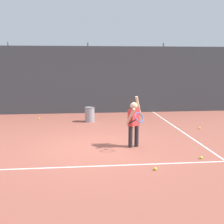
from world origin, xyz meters
TOP-DOWN VIEW (x-y plane):
  - ground_plane at (0.00, 0.00)m, footprint 20.00×20.00m
  - court_line_baseline at (0.00, -1.45)m, footprint 9.00×0.05m
  - court_line_sideline at (2.91, 1.00)m, footprint 0.05×9.00m
  - back_fence_windscreen at (0.00, 5.50)m, footprint 13.72×0.08m
  - fence_post_1 at (-3.36, 5.56)m, footprint 0.09×0.09m
  - fence_post_2 at (0.00, 5.56)m, footprint 0.09×0.09m
  - fence_post_3 at (3.36, 5.56)m, footprint 0.09×0.09m
  - tennis_player at (1.02, -0.07)m, footprint 0.47×0.87m
  - ball_hopper at (-0.03, 3.48)m, footprint 0.38×0.38m
  - tennis_ball_0 at (1.16, -1.82)m, footprint 0.07×0.07m
  - tennis_ball_1 at (2.42, -1.21)m, footprint 0.07×0.07m
  - tennis_ball_2 at (3.63, 1.83)m, footprint 0.07×0.07m
  - tennis_ball_3 at (-2.03, 4.20)m, footprint 0.07×0.07m

SIDE VIEW (x-z plane):
  - ground_plane at x=0.00m, z-range 0.00..0.00m
  - court_line_baseline at x=0.00m, z-range 0.00..0.00m
  - court_line_sideline at x=2.91m, z-range 0.00..0.00m
  - tennis_ball_0 at x=1.16m, z-range 0.00..0.07m
  - tennis_ball_1 at x=2.42m, z-range 0.00..0.07m
  - tennis_ball_2 at x=3.63m, z-range 0.00..0.07m
  - tennis_ball_3 at x=-2.03m, z-range 0.00..0.07m
  - ball_hopper at x=-0.03m, z-range 0.01..0.57m
  - tennis_player at x=1.02m, z-range 0.05..1.40m
  - back_fence_windscreen at x=0.00m, z-range 0.00..2.93m
  - fence_post_1 at x=-3.36m, z-range 0.00..3.08m
  - fence_post_2 at x=0.00m, z-range 0.00..3.08m
  - fence_post_3 at x=3.36m, z-range 0.00..3.08m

